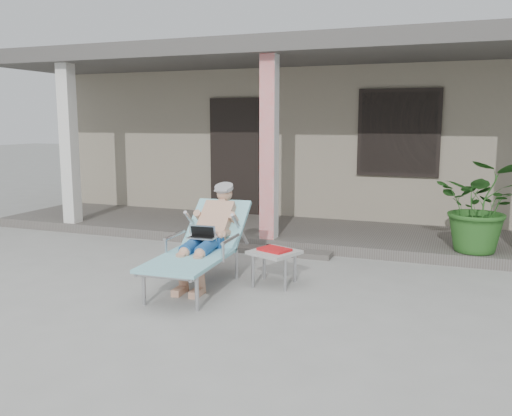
% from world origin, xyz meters
% --- Properties ---
extents(ground, '(60.00, 60.00, 0.00)m').
position_xyz_m(ground, '(0.00, 0.00, 0.00)').
color(ground, '#9E9E99').
rests_on(ground, ground).
extents(house, '(10.40, 5.40, 3.30)m').
position_xyz_m(house, '(0.00, 6.50, 1.67)').
color(house, gray).
rests_on(house, ground).
extents(porch_deck, '(10.00, 2.00, 0.15)m').
position_xyz_m(porch_deck, '(0.00, 3.00, 0.07)').
color(porch_deck, '#605B56').
rests_on(porch_deck, ground).
extents(porch_overhang, '(10.00, 2.30, 2.85)m').
position_xyz_m(porch_overhang, '(0.00, 2.95, 2.79)').
color(porch_overhang, silver).
rests_on(porch_overhang, porch_deck).
extents(porch_step, '(2.00, 0.30, 0.07)m').
position_xyz_m(porch_step, '(0.00, 1.85, 0.04)').
color(porch_step, '#605B56').
rests_on(porch_step, ground).
extents(lounger, '(0.76, 1.84, 1.18)m').
position_xyz_m(lounger, '(-0.12, 0.24, 0.73)').
color(lounger, '#B7B7BC').
rests_on(lounger, ground).
extents(side_table, '(0.61, 0.61, 0.42)m').
position_xyz_m(side_table, '(0.65, 0.47, 0.36)').
color(side_table, '#B0B0AB').
rests_on(side_table, ground).
extents(potted_palm, '(1.18, 1.05, 1.21)m').
position_xyz_m(potted_palm, '(2.85, 2.31, 0.76)').
color(potted_palm, '#26591E').
rests_on(potted_palm, porch_deck).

